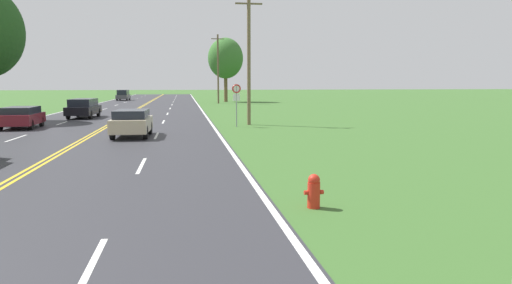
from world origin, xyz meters
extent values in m
cube|color=white|center=(3.50, 7.50, 0.01)|extent=(0.12, 3.00, 0.00)
cube|color=white|center=(3.50, 16.50, 0.01)|extent=(0.12, 3.00, 0.00)
cube|color=white|center=(3.50, 25.50, 0.01)|extent=(0.12, 3.00, 0.00)
cube|color=white|center=(3.50, 34.50, 0.01)|extent=(0.12, 3.00, 0.00)
cube|color=white|center=(3.50, 43.50, 0.01)|extent=(0.12, 3.00, 0.00)
cube|color=white|center=(3.50, 52.50, 0.01)|extent=(0.12, 3.00, 0.00)
cube|color=white|center=(3.50, 61.50, 0.01)|extent=(0.12, 3.00, 0.00)
cube|color=white|center=(3.50, 70.50, 0.01)|extent=(0.12, 3.00, 0.00)
cube|color=white|center=(3.50, 79.50, 0.01)|extent=(0.12, 3.00, 0.00)
cube|color=white|center=(3.50, 88.50, 0.01)|extent=(0.12, 3.00, 0.00)
cube|color=white|center=(3.50, 97.50, 0.01)|extent=(0.12, 3.00, 0.00)
cube|color=white|center=(3.50, 106.50, 0.01)|extent=(0.12, 3.00, 0.00)
cube|color=white|center=(-3.50, 25.50, 0.01)|extent=(0.12, 3.00, 0.00)
cube|color=white|center=(-3.50, 34.50, 0.01)|extent=(0.12, 3.00, 0.00)
cube|color=white|center=(-3.50, 43.50, 0.01)|extent=(0.12, 3.00, 0.00)
cube|color=white|center=(-3.50, 52.50, 0.01)|extent=(0.12, 3.00, 0.00)
cube|color=white|center=(-3.50, 61.50, 0.01)|extent=(0.12, 3.00, 0.00)
cube|color=white|center=(-3.50, 70.50, 0.01)|extent=(0.12, 3.00, 0.00)
cube|color=white|center=(-3.50, 79.50, 0.01)|extent=(0.12, 3.00, 0.00)
cube|color=white|center=(-3.50, 88.50, 0.01)|extent=(0.12, 3.00, 0.00)
cube|color=white|center=(-3.50, 97.50, 0.01)|extent=(0.12, 3.00, 0.00)
cube|color=white|center=(-3.50, 106.50, 0.01)|extent=(0.12, 3.00, 0.00)
cylinder|color=red|center=(7.82, 10.47, 0.29)|extent=(0.29, 0.29, 0.58)
sphere|color=red|center=(7.82, 10.47, 0.64)|extent=(0.27, 0.27, 0.27)
cylinder|color=red|center=(8.00, 10.47, 0.36)|extent=(0.08, 0.10, 0.10)
cylinder|color=red|center=(7.64, 10.47, 0.36)|extent=(0.08, 0.10, 0.10)
cylinder|color=gray|center=(8.34, 29.99, 1.35)|extent=(0.07, 0.07, 2.70)
cylinder|color=white|center=(8.34, 29.97, 2.45)|extent=(0.60, 0.02, 0.60)
torus|color=red|center=(8.34, 29.96, 2.45)|extent=(0.55, 0.07, 0.55)
cube|color=white|center=(8.34, 29.97, 1.90)|extent=(0.44, 0.02, 0.44)
cylinder|color=brown|center=(9.34, 31.32, 4.30)|extent=(0.24, 0.24, 8.60)
cube|color=brown|center=(9.34, 31.32, 8.00)|extent=(1.80, 0.12, 0.10)
cylinder|color=brown|center=(9.81, 64.60, 4.72)|extent=(0.24, 0.24, 9.45)
cube|color=brown|center=(9.81, 64.60, 8.85)|extent=(1.80, 0.12, 0.10)
cylinder|color=brown|center=(11.36, 69.95, 2.15)|extent=(0.53, 0.53, 4.29)
ellipsoid|color=#386B2D|center=(11.36, 69.95, 6.53)|extent=(5.27, 5.27, 6.06)
cylinder|color=black|center=(3.06, 24.08, 0.35)|extent=(0.22, 0.70, 0.70)
cylinder|color=black|center=(1.44, 24.12, 0.35)|extent=(0.22, 0.70, 0.70)
cylinder|color=black|center=(3.11, 26.43, 0.35)|extent=(0.22, 0.70, 0.70)
cylinder|color=black|center=(1.50, 26.46, 0.35)|extent=(0.22, 0.70, 0.70)
cube|color=#C1B28E|center=(2.28, 25.27, 0.66)|extent=(1.90, 3.83, 0.68)
cube|color=#1E232D|center=(2.28, 25.27, 1.21)|extent=(1.66, 2.69, 0.42)
cylinder|color=black|center=(-5.94, 32.19, 0.31)|extent=(0.22, 0.62, 0.62)
cylinder|color=black|center=(-4.20, 32.25, 0.31)|extent=(0.22, 0.62, 0.62)
cylinder|color=black|center=(-5.86, 29.84, 0.31)|extent=(0.22, 0.62, 0.62)
cylinder|color=black|center=(-4.13, 29.90, 0.31)|extent=(0.22, 0.62, 0.62)
cube|color=maroon|center=(-5.03, 31.04, 0.60)|extent=(2.06, 3.86, 0.64)
cube|color=#1E232D|center=(-5.03, 31.04, 1.13)|extent=(1.79, 2.71, 0.42)
cylinder|color=black|center=(-3.82, 40.97, 0.35)|extent=(0.22, 0.71, 0.70)
cylinder|color=black|center=(-2.15, 40.91, 0.35)|extent=(0.22, 0.71, 0.70)
cylinder|color=black|center=(-3.92, 38.05, 0.35)|extent=(0.22, 0.71, 0.70)
cylinder|color=black|center=(-2.25, 38.00, 0.35)|extent=(0.22, 0.71, 0.70)
cube|color=black|center=(-3.04, 39.48, 0.64)|extent=(2.03, 4.76, 0.64)
cube|color=#1E232D|center=(-3.04, 39.48, 1.26)|extent=(1.76, 3.35, 0.60)
cylinder|color=black|center=(-5.55, 80.29, 0.32)|extent=(0.22, 0.64, 0.64)
cylinder|color=black|center=(-3.98, 80.25, 0.32)|extent=(0.22, 0.64, 0.64)
cylinder|color=black|center=(-5.62, 77.44, 0.32)|extent=(0.22, 0.64, 0.64)
cylinder|color=black|center=(-4.06, 77.40, 0.32)|extent=(0.22, 0.64, 0.64)
cube|color=#47474C|center=(-4.80, 78.84, 0.60)|extent=(1.89, 4.64, 0.63)
cube|color=#1E232D|center=(-4.80, 78.84, 1.32)|extent=(1.64, 3.26, 0.80)
camera|label=1|loc=(4.95, 0.76, 2.80)|focal=32.00mm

